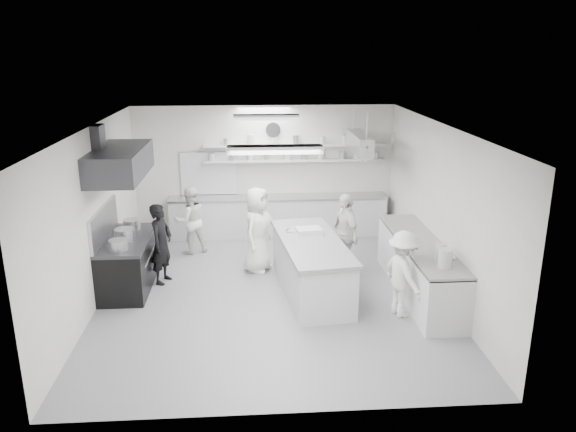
{
  "coord_description": "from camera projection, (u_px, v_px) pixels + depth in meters",
  "views": [
    {
      "loc": [
        -0.34,
        -9.25,
        4.28
      ],
      "look_at": [
        0.35,
        0.6,
        1.26
      ],
      "focal_mm": 34.67,
      "sensor_mm": 36.0,
      "label": 1
    }
  ],
  "objects": [
    {
      "name": "light_fixture_front",
      "position": [
        275.0,
        149.0,
        7.52
      ],
      "size": [
        1.3,
        0.25,
        0.1
      ],
      "primitive_type": "cube",
      "color": "silver",
      "rests_on": "ceiling"
    },
    {
      "name": "stove",
      "position": [
        129.0,
        264.0,
        10.17
      ],
      "size": [
        0.8,
        1.8,
        0.9
      ],
      "primitive_type": "cube",
      "color": "black",
      "rests_on": "floor"
    },
    {
      "name": "light_fixture_rear",
      "position": [
        266.0,
        117.0,
        10.95
      ],
      "size": [
        1.3,
        0.25,
        0.1
      ],
      "primitive_type": "cube",
      "color": "silver",
      "rests_on": "ceiling"
    },
    {
      "name": "wall_right",
      "position": [
        439.0,
        210.0,
        9.86
      ],
      "size": [
        0.04,
        7.0,
        3.0
      ],
      "primitive_type": "cube",
      "color": "silver",
      "rests_on": "floor"
    },
    {
      "name": "cook_right",
      "position": [
        403.0,
        274.0,
        9.04
      ],
      "size": [
        0.79,
        1.06,
        1.46
      ],
      "primitive_type": "imported",
      "rotation": [
        0.0,
        0.0,
        1.87
      ],
      "color": "white",
      "rests_on": "floor"
    },
    {
      "name": "floor",
      "position": [
        271.0,
        292.0,
        10.1
      ],
      "size": [
        6.0,
        7.0,
        0.02
      ],
      "primitive_type": "cube",
      "color": "#9E9E9F",
      "rests_on": "ground"
    },
    {
      "name": "shelf_upper",
      "position": [
        295.0,
        145.0,
        12.74
      ],
      "size": [
        4.2,
        0.26,
        0.04
      ],
      "primitive_type": "cube",
      "color": "silver",
      "rests_on": "wall_back"
    },
    {
      "name": "bowl_island_b",
      "position": [
        321.0,
        235.0,
        10.12
      ],
      "size": [
        0.27,
        0.27,
        0.07
      ],
      "primitive_type": "imported",
      "rotation": [
        0.0,
        0.0,
        -0.29
      ],
      "color": "silver",
      "rests_on": "prep_island"
    },
    {
      "name": "ceiling",
      "position": [
        270.0,
        126.0,
        9.22
      ],
      "size": [
        6.0,
        7.0,
        0.02
      ],
      "primitive_type": "cube",
      "color": "white",
      "rests_on": "wall_back"
    },
    {
      "name": "cook_island_left",
      "position": [
        257.0,
        230.0,
        10.85
      ],
      "size": [
        0.85,
        0.98,
        1.69
      ],
      "primitive_type": "imported",
      "rotation": [
        0.0,
        0.0,
        1.1
      ],
      "color": "white",
      "rests_on": "floor"
    },
    {
      "name": "shelf_lower",
      "position": [
        295.0,
        160.0,
        12.85
      ],
      "size": [
        4.2,
        0.26,
        0.04
      ],
      "primitive_type": "cube",
      "color": "silver",
      "rests_on": "wall_back"
    },
    {
      "name": "back_counter",
      "position": [
        278.0,
        216.0,
        13.03
      ],
      "size": [
        5.0,
        0.6,
        0.92
      ],
      "primitive_type": "cube",
      "color": "silver",
      "rests_on": "floor"
    },
    {
      "name": "pot_rack",
      "position": [
        359.0,
        143.0,
        11.84
      ],
      "size": [
        0.3,
        1.6,
        0.4
      ],
      "primitive_type": "cube",
      "color": "#B1B2B3",
      "rests_on": "ceiling"
    },
    {
      "name": "cook_stove",
      "position": [
        161.0,
        244.0,
        10.32
      ],
      "size": [
        0.52,
        0.64,
        1.53
      ],
      "primitive_type": "imported",
      "rotation": [
        0.0,
        0.0,
        1.25
      ],
      "color": "black",
      "rests_on": "floor"
    },
    {
      "name": "exhaust_hood",
      "position": [
        119.0,
        162.0,
        9.62
      ],
      "size": [
        0.85,
        2.0,
        0.5
      ],
      "primitive_type": "cube",
      "color": "#353539",
      "rests_on": "wall_left"
    },
    {
      "name": "stove_pot",
      "position": [
        125.0,
        236.0,
        9.9
      ],
      "size": [
        0.34,
        0.34,
        0.26
      ],
      "primitive_type": "cylinder",
      "color": "#B1B2B3",
      "rests_on": "stove"
    },
    {
      "name": "wall_back",
      "position": [
        265.0,
        170.0,
        13.0
      ],
      "size": [
        6.0,
        0.04,
        3.0
      ],
      "primitive_type": "cube",
      "color": "silver",
      "rests_on": "floor"
    },
    {
      "name": "pass_through_window",
      "position": [
        209.0,
        173.0,
        12.91
      ],
      "size": [
        1.3,
        0.04,
        1.0
      ],
      "primitive_type": "cube",
      "color": "black",
      "rests_on": "wall_back"
    },
    {
      "name": "wall_clock",
      "position": [
        273.0,
        130.0,
        12.69
      ],
      "size": [
        0.32,
        0.05,
        0.32
      ],
      "primitive_type": "cylinder",
      "rotation": [
        1.57,
        0.0,
        0.0
      ],
      "color": "white",
      "rests_on": "wall_back"
    },
    {
      "name": "prep_island",
      "position": [
        311.0,
        268.0,
        9.96
      ],
      "size": [
        1.26,
        2.66,
        0.95
      ],
      "primitive_type": "cube",
      "rotation": [
        0.0,
        0.0,
        0.12
      ],
      "color": "silver",
      "rests_on": "floor"
    },
    {
      "name": "wall_left",
      "position": [
        95.0,
        217.0,
        9.46
      ],
      "size": [
        0.04,
        7.0,
        3.0
      ],
      "primitive_type": "cube",
      "color": "silver",
      "rests_on": "floor"
    },
    {
      "name": "bowl_island_a",
      "position": [
        293.0,
        232.0,
        10.31
      ],
      "size": [
        0.31,
        0.31,
        0.07
      ],
      "primitive_type": "imported",
      "rotation": [
        0.0,
        0.0,
        -0.2
      ],
      "color": "#B1B2B3",
      "rests_on": "prep_island"
    },
    {
      "name": "right_counter",
      "position": [
        419.0,
        268.0,
        9.94
      ],
      "size": [
        0.74,
        3.3,
        0.94
      ],
      "primitive_type": "cube",
      "color": "silver",
      "rests_on": "floor"
    },
    {
      "name": "cook_back",
      "position": [
        190.0,
        220.0,
        11.83
      ],
      "size": [
        0.88,
        0.8,
        1.45
      ],
      "primitive_type": "imported",
      "rotation": [
        0.0,
        0.0,
        -2.7
      ],
      "color": "white",
      "rests_on": "floor"
    },
    {
      "name": "wall_front",
      "position": [
        283.0,
        301.0,
        6.32
      ],
      "size": [
        6.0,
        0.04,
        3.0
      ],
      "primitive_type": "cube",
      "color": "silver",
      "rests_on": "floor"
    },
    {
      "name": "cook_island_right",
      "position": [
        345.0,
        234.0,
        10.77
      ],
      "size": [
        0.62,
        1.01,
        1.6
      ],
      "primitive_type": "imported",
      "rotation": [
        0.0,
        0.0,
        -1.3
      ],
      "color": "white",
      "rests_on": "floor"
    },
    {
      "name": "bowl_right",
      "position": [
        447.0,
        258.0,
        9.05
      ],
      "size": [
        0.27,
        0.27,
        0.06
      ],
      "primitive_type": "imported",
      "rotation": [
        0.0,
        0.0,
        0.03
      ],
      "color": "silver",
      "rests_on": "right_counter"
    }
  ]
}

